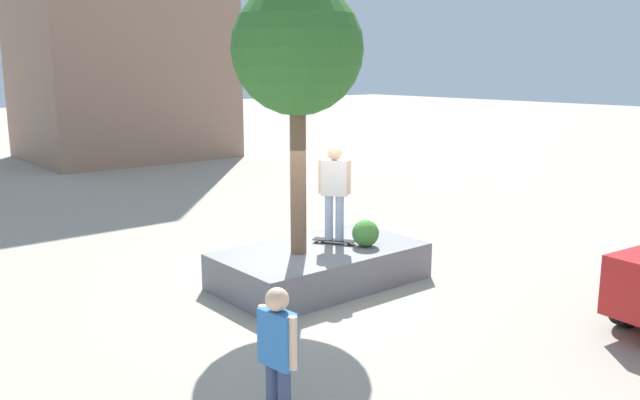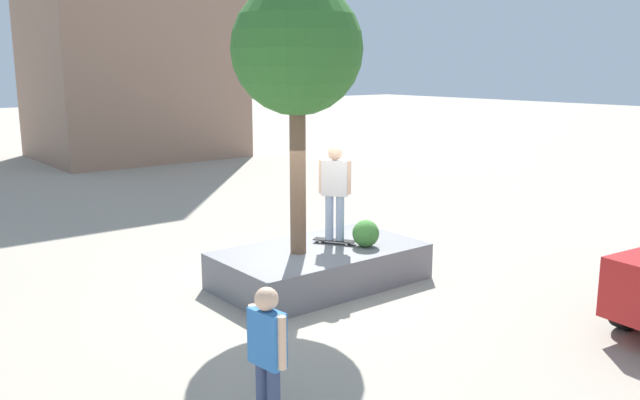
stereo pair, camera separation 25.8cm
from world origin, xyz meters
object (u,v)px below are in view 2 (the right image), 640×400
plaza_tree (297,52)px  skateboarder (335,186)px  bystander_watching (267,350)px  planter_ledge (320,266)px  skateboard (335,241)px

plaza_tree → skateboarder: plaza_tree is taller
bystander_watching → planter_ledge: bearing=-134.6°
planter_ledge → plaza_tree: plaza_tree is taller
skateboard → planter_ledge: bearing=12.7°
plaza_tree → skateboard: size_ratio=5.90×
planter_ledge → skateboard: skateboard is taller
planter_ledge → skateboarder: bearing=-167.3°
plaza_tree → planter_ledge: bearing=177.3°
skateboard → skateboarder: (0.00, 0.00, 1.04)m
plaza_tree → skateboarder: bearing=-175.4°
skateboarder → bystander_watching: (3.98, 3.70, -0.81)m
plaza_tree → bystander_watching: bearing=49.7°
planter_ledge → plaza_tree: (0.47, -0.02, 3.83)m
skateboarder → bystander_watching: bearing=42.9°
skateboard → bystander_watching: size_ratio=0.48×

